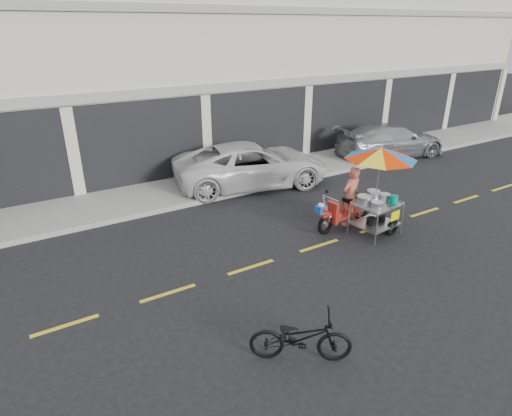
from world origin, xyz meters
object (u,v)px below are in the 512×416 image
white_pickup (252,165)px  near_bicycle (301,337)px  silver_pickup (391,140)px  food_vendor_rig (369,178)px

white_pickup → near_bicycle: bearing=166.8°
silver_pickup → near_bicycle: 12.87m
white_pickup → food_vendor_rig: (0.79, -4.59, 0.76)m
near_bicycle → food_vendor_rig: (4.41, 3.04, 1.05)m
white_pickup → silver_pickup: bearing=-77.8°
silver_pickup → near_bicycle: silver_pickup is taller
near_bicycle → food_vendor_rig: food_vendor_rig is taller
silver_pickup → food_vendor_rig: bearing=136.0°
silver_pickup → food_vendor_rig: food_vendor_rig is taller
white_pickup → food_vendor_rig: bearing=-158.0°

